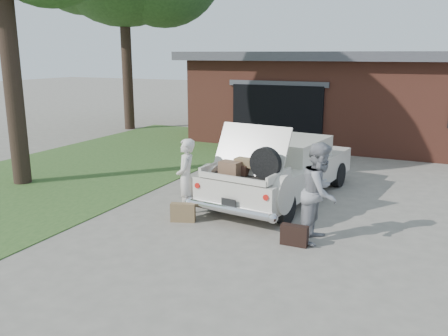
% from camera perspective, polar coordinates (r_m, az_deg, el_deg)
% --- Properties ---
extents(ground, '(90.00, 90.00, 0.00)m').
position_cam_1_polar(ground, '(8.89, -1.67, -7.73)').
color(ground, gray).
rests_on(ground, ground).
extents(grass_strip, '(6.00, 16.00, 0.02)m').
position_cam_1_polar(grass_strip, '(14.29, -16.03, 0.02)').
color(grass_strip, '#2D4C1E').
rests_on(grass_strip, ground).
extents(house, '(12.80, 7.80, 3.30)m').
position_cam_1_polar(house, '(19.12, 17.03, 8.33)').
color(house, brown).
rests_on(house, ground).
extents(sedan, '(2.33, 4.89, 1.85)m').
position_cam_1_polar(sedan, '(10.85, 6.93, -0.04)').
color(sedan, beige).
rests_on(sedan, ground).
extents(woman_left, '(0.58, 0.69, 1.60)m').
position_cam_1_polar(woman_left, '(9.56, -4.59, -1.20)').
color(woman_left, silver).
rests_on(woman_left, ground).
extents(woman_right, '(0.71, 0.89, 1.77)m').
position_cam_1_polar(woman_right, '(8.42, 11.45, -2.89)').
color(woman_right, gray).
rests_on(woman_right, ground).
extents(suitcase_left, '(0.51, 0.31, 0.37)m').
position_cam_1_polar(suitcase_left, '(9.41, -4.96, -5.35)').
color(suitcase_left, olive).
rests_on(suitcase_left, ground).
extents(suitcase_right, '(0.47, 0.15, 0.37)m').
position_cam_1_polar(suitcase_right, '(8.34, 8.45, -8.01)').
color(suitcase_right, black).
rests_on(suitcase_right, ground).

